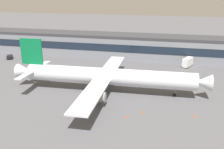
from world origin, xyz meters
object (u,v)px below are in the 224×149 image
traffic_cone_2 (97,97)px  airliner (106,76)px  traffic_cone_1 (127,116)px  pushback_tractor (10,57)px  catering_truck (188,62)px  traffic_cone_0 (195,116)px  traffic_cone_3 (143,112)px

traffic_cone_2 → airliner: bearing=78.2°
traffic_cone_2 → traffic_cone_1: bearing=-41.4°
airliner → pushback_tractor: bearing=152.4°
airliner → traffic_cone_2: airliner is taller
pushback_tractor → catering_truck: (88.13, 7.19, 1.24)m
pushback_tractor → traffic_cone_1: bearing=-34.4°
traffic_cone_0 → traffic_cone_2: 30.55m
traffic_cone_2 → traffic_cone_3: size_ratio=1.20×
traffic_cone_0 → traffic_cone_2: (-30.01, 5.69, -0.01)m
traffic_cone_0 → traffic_cone_2: size_ratio=1.02×
pushback_tractor → traffic_cone_2: (58.61, -37.86, -0.69)m
airliner → catering_truck: (28.16, 38.52, -3.27)m
traffic_cone_1 → catering_truck: bearing=72.2°
traffic_cone_3 → pushback_tractor: bearing=149.1°
airliner → catering_truck: 47.82m
airliner → traffic_cone_0: airliner is taller
catering_truck → traffic_cone_1: 58.22m
airliner → traffic_cone_0: (28.64, -12.23, -5.20)m
traffic_cone_0 → traffic_cone_1: 18.89m
airliner → traffic_cone_3: (14.41, -13.16, -5.26)m
catering_truck → traffic_cone_1: bearing=-107.8°
traffic_cone_1 → traffic_cone_2: size_ratio=0.83×
traffic_cone_2 → traffic_cone_3: traffic_cone_2 is taller
airliner → traffic_cone_3: size_ratio=112.59×
catering_truck → traffic_cone_2: catering_truck is taller
traffic_cone_1 → traffic_cone_3: size_ratio=0.99×
traffic_cone_0 → traffic_cone_3: (-14.24, -0.93, -0.06)m
traffic_cone_1 → traffic_cone_2: 15.62m
airliner → traffic_cone_2: (-1.37, -6.54, -5.20)m
catering_truck → traffic_cone_3: 53.51m
pushback_tractor → traffic_cone_2: pushback_tractor is taller
pushback_tractor → traffic_cone_1: size_ratio=9.23×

